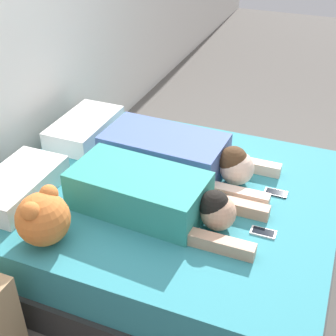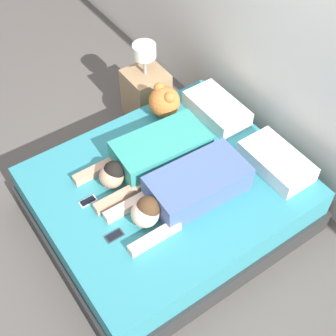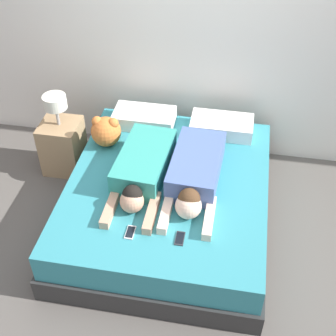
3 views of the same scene
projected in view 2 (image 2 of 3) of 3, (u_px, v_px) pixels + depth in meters
The scene contains 11 objects.
ground_plane at pixel (168, 215), 3.95m from camera, with size 12.00×12.00×0.00m, color #5B5651.
wall_back at pixel (297, 39), 3.39m from camera, with size 12.00×0.06×2.60m.
bed at pixel (168, 199), 3.78m from camera, with size 1.71×1.99×0.47m.
pillow_head_left at pixel (217, 109), 4.03m from camera, with size 0.58×0.32×0.14m.
pillow_head_right at pixel (276, 161), 3.64m from camera, with size 0.58×0.32×0.14m.
person_left at pixel (152, 154), 3.63m from camera, with size 0.43×1.07×0.22m.
person_right at pixel (187, 190), 3.40m from camera, with size 0.42×1.08×0.23m.
cell_phone_left at pixel (88, 201), 3.46m from camera, with size 0.06×0.13×0.01m.
cell_phone_right at pixel (114, 236), 3.27m from camera, with size 0.06×0.13×0.01m.
plush_toy at pixel (164, 101), 3.98m from camera, with size 0.27×0.27×0.29m.
nightstand at pixel (146, 92), 4.54m from camera, with size 0.37×0.37×0.84m.
Camera 2 is at (1.86, -1.30, 3.26)m, focal length 50.00 mm.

